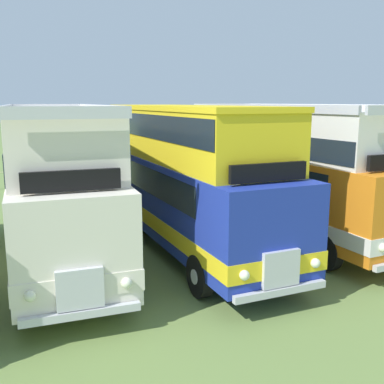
% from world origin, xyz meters
% --- Properties ---
extents(bus_fourth_in_row, '(2.88, 9.79, 4.52)m').
position_xyz_m(bus_fourth_in_row, '(1.92, 0.20, 2.35)').
color(bus_fourth_in_row, silver).
rests_on(bus_fourth_in_row, ground).
extents(bus_fifth_in_row, '(2.82, 10.09, 4.49)m').
position_xyz_m(bus_fifth_in_row, '(5.75, -0.15, 2.47)').
color(bus_fifth_in_row, '#1E339E').
rests_on(bus_fifth_in_row, ground).
extents(bus_sixth_in_row, '(3.14, 10.40, 4.52)m').
position_xyz_m(bus_sixth_in_row, '(9.57, 0.32, 2.36)').
color(bus_sixth_in_row, orange).
rests_on(bus_sixth_in_row, ground).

